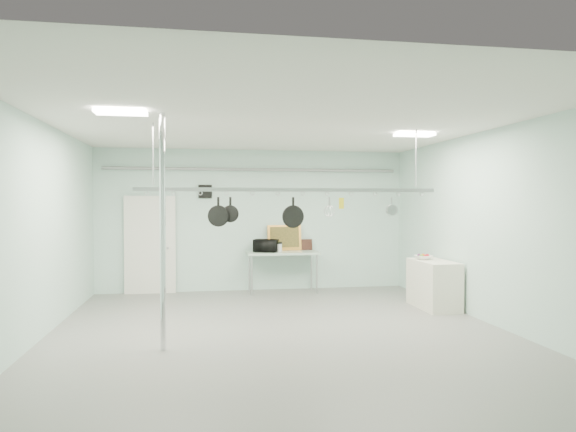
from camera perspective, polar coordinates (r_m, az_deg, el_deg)
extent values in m
plane|color=gray|center=(8.02, -0.82, -12.94)|extent=(8.00, 8.00, 0.00)
cube|color=silver|center=(7.86, -0.82, 10.22)|extent=(7.00, 8.00, 0.02)
cube|color=silver|center=(11.73, -3.80, -0.47)|extent=(7.00, 0.02, 3.20)
cube|color=silver|center=(9.00, 21.73, -1.15)|extent=(0.02, 8.00, 3.20)
cube|color=silver|center=(11.70, -15.06, -3.21)|extent=(1.10, 0.10, 2.20)
cube|color=black|center=(11.65, -9.20, 2.70)|extent=(0.30, 0.04, 0.30)
cylinder|color=gray|center=(11.66, -3.77, 5.18)|extent=(6.60, 0.07, 0.07)
cylinder|color=silver|center=(7.10, -13.75, -1.75)|extent=(0.08, 0.08, 3.20)
cube|color=#B2D2BB|center=(11.47, -0.61, -4.11)|extent=(1.60, 0.70, 0.05)
cylinder|color=#B7B7BC|center=(11.16, -4.06, -6.60)|extent=(0.04, 0.04, 0.86)
cylinder|color=#B7B7BC|center=(11.71, -4.33, -6.22)|extent=(0.04, 0.04, 0.86)
cylinder|color=#B7B7BC|center=(11.38, 3.22, -6.44)|extent=(0.04, 0.04, 0.86)
cylinder|color=#B7B7BC|center=(11.93, 2.62, -6.08)|extent=(0.04, 0.04, 0.86)
cube|color=silver|center=(10.17, 15.87, -7.32)|extent=(0.60, 1.20, 0.90)
cube|color=#B7B7BC|center=(8.10, 0.25, 2.92)|extent=(4.80, 0.06, 0.06)
cylinder|color=#B7B7BC|center=(8.04, -14.76, 6.46)|extent=(0.02, 0.02, 0.94)
cylinder|color=#B7B7BC|center=(8.73, 14.04, 6.06)|extent=(0.02, 0.02, 0.94)
cube|color=white|center=(7.05, -18.08, 10.92)|extent=(0.65, 0.30, 0.05)
cube|color=white|center=(9.09, 13.87, 8.79)|extent=(0.65, 0.30, 0.05)
imported|color=black|center=(11.40, -2.47, -3.31)|extent=(0.60, 0.51, 0.28)
cylinder|color=silver|center=(11.44, -0.97, -3.55)|extent=(0.15, 0.15, 0.18)
cube|color=gold|center=(11.75, -0.40, -2.44)|extent=(0.78, 0.15, 0.58)
cube|color=#321811|center=(11.85, 1.98, -3.20)|extent=(0.30, 0.10, 0.25)
imported|color=white|center=(10.26, 14.82, -4.47)|extent=(0.34, 0.34, 0.08)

